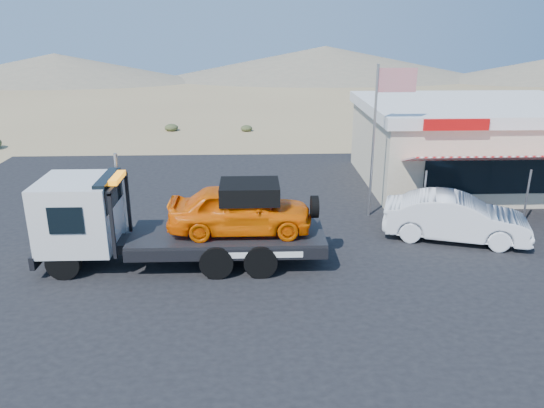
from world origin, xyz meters
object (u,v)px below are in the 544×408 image
object	(u,v)px
jerky_store	(471,142)
white_sedan	(455,218)
tow_truck	(175,217)
flagpole	(380,124)

from	to	relation	value
jerky_store	white_sedan	bearing A→B (deg)	-114.76
tow_truck	jerky_store	distance (m)	15.60
white_sedan	jerky_store	bearing A→B (deg)	-7.38
flagpole	tow_truck	bearing A→B (deg)	-150.91
flagpole	jerky_store	bearing A→B (deg)	38.79
flagpole	white_sedan	bearing A→B (deg)	-47.91
white_sedan	jerky_store	xyz separation A→B (m)	(3.25, 7.04, 1.14)
jerky_store	flagpole	size ratio (longest dim) A/B	1.73
tow_truck	white_sedan	size ratio (longest dim) A/B	1.77
tow_truck	flagpole	xyz separation A→B (m)	(7.44, 4.14, 2.16)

